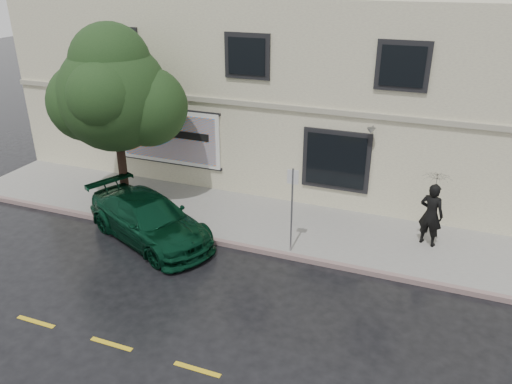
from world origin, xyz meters
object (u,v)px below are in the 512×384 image
(pedestrian, at_px, (431,215))
(car, at_px, (149,219))
(fire_hydrant, at_px, (120,189))
(street_tree, at_px, (114,96))

(pedestrian, bearing_deg, car, 36.74)
(fire_hydrant, bearing_deg, car, -19.35)
(car, xyz_separation_m, pedestrian, (8.21, 2.55, 0.44))
(pedestrian, distance_m, fire_hydrant, 10.73)
(pedestrian, bearing_deg, street_tree, 24.36)
(street_tree, bearing_deg, fire_hydrant, 147.38)
(street_tree, bearing_deg, car, -39.47)
(car, height_order, fire_hydrant, car)
(street_tree, bearing_deg, pedestrian, 4.90)
(car, xyz_separation_m, fire_hydrant, (-2.49, 1.96, -0.18))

